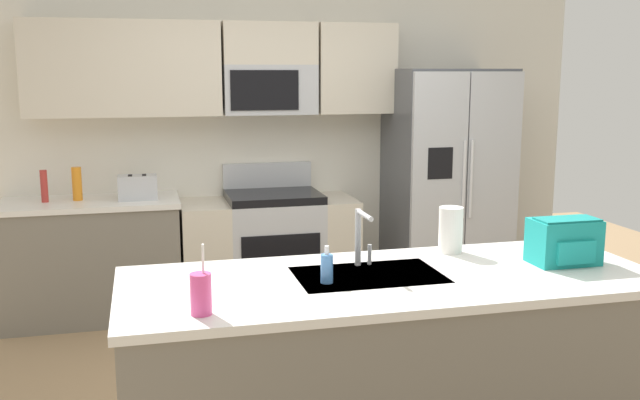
{
  "coord_description": "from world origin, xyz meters",
  "views": [
    {
      "loc": [
        -1.03,
        -3.59,
        1.84
      ],
      "look_at": [
        0.02,
        0.6,
        1.05
      ],
      "focal_mm": 39.96,
      "sensor_mm": 36.0,
      "label": 1
    }
  ],
  "objects_px": {
    "pepper_mill": "(44,186)",
    "drink_cup_pink": "(201,294)",
    "range_oven": "(269,250)",
    "toaster": "(138,187)",
    "bottle_orange": "(77,184)",
    "backpack": "(564,240)",
    "refrigerator": "(447,184)",
    "sink_faucet": "(361,233)",
    "paper_towel_roll": "(451,230)",
    "soap_dispenser": "(327,268)"
  },
  "relations": [
    {
      "from": "refrigerator",
      "to": "pepper_mill",
      "type": "distance_m",
      "value": 3.1
    },
    {
      "from": "sink_faucet",
      "to": "toaster",
      "type": "bearing_deg",
      "value": 116.0
    },
    {
      "from": "sink_faucet",
      "to": "backpack",
      "type": "height_order",
      "value": "sink_faucet"
    },
    {
      "from": "paper_towel_roll",
      "to": "backpack",
      "type": "xyz_separation_m",
      "value": [
        0.45,
        -0.34,
        -0.0
      ]
    },
    {
      "from": "bottle_orange",
      "to": "backpack",
      "type": "distance_m",
      "value": 3.44
    },
    {
      "from": "drink_cup_pink",
      "to": "backpack",
      "type": "xyz_separation_m",
      "value": [
        1.79,
        0.32,
        0.03
      ]
    },
    {
      "from": "pepper_mill",
      "to": "soap_dispenser",
      "type": "relative_size",
      "value": 1.37
    },
    {
      "from": "sink_faucet",
      "to": "drink_cup_pink",
      "type": "relative_size",
      "value": 0.99
    },
    {
      "from": "range_oven",
      "to": "paper_towel_roll",
      "type": "distance_m",
      "value": 2.21
    },
    {
      "from": "pepper_mill",
      "to": "bottle_orange",
      "type": "xyz_separation_m",
      "value": [
        0.22,
        0.02,
        0.01
      ]
    },
    {
      "from": "toaster",
      "to": "bottle_orange",
      "type": "height_order",
      "value": "bottle_orange"
    },
    {
      "from": "pepper_mill",
      "to": "bottle_orange",
      "type": "distance_m",
      "value": 0.22
    },
    {
      "from": "toaster",
      "to": "drink_cup_pink",
      "type": "bearing_deg",
      "value": -84.81
    },
    {
      "from": "refrigerator",
      "to": "drink_cup_pink",
      "type": "height_order",
      "value": "refrigerator"
    },
    {
      "from": "toaster",
      "to": "drink_cup_pink",
      "type": "height_order",
      "value": "drink_cup_pink"
    },
    {
      "from": "toaster",
      "to": "soap_dispenser",
      "type": "distance_m",
      "value": 2.5
    },
    {
      "from": "drink_cup_pink",
      "to": "sink_faucet",
      "type": "bearing_deg",
      "value": 31.99
    },
    {
      "from": "range_oven",
      "to": "backpack",
      "type": "height_order",
      "value": "backpack"
    },
    {
      "from": "toaster",
      "to": "soap_dispenser",
      "type": "xyz_separation_m",
      "value": [
        0.82,
        -2.36,
        -0.02
      ]
    },
    {
      "from": "range_oven",
      "to": "pepper_mill",
      "type": "relative_size",
      "value": 5.84
    },
    {
      "from": "backpack",
      "to": "pepper_mill",
      "type": "bearing_deg",
      "value": 138.37
    },
    {
      "from": "drink_cup_pink",
      "to": "soap_dispenser",
      "type": "relative_size",
      "value": 1.67
    },
    {
      "from": "range_oven",
      "to": "pepper_mill",
      "type": "distance_m",
      "value": 1.73
    },
    {
      "from": "refrigerator",
      "to": "paper_towel_roll",
      "type": "xyz_separation_m",
      "value": [
        -0.86,
        -1.98,
        0.09
      ]
    },
    {
      "from": "bottle_orange",
      "to": "drink_cup_pink",
      "type": "bearing_deg",
      "value": -76.19
    },
    {
      "from": "refrigerator",
      "to": "backpack",
      "type": "distance_m",
      "value": 2.36
    },
    {
      "from": "backpack",
      "to": "soap_dispenser",
      "type": "bearing_deg",
      "value": -178.71
    },
    {
      "from": "sink_faucet",
      "to": "paper_towel_roll",
      "type": "xyz_separation_m",
      "value": [
        0.54,
        0.15,
        -0.05
      ]
    },
    {
      "from": "range_oven",
      "to": "refrigerator",
      "type": "xyz_separation_m",
      "value": [
        1.46,
        -0.07,
        0.48
      ]
    },
    {
      "from": "paper_towel_roll",
      "to": "bottle_orange",
      "type": "bearing_deg",
      "value": 134.22
    },
    {
      "from": "refrigerator",
      "to": "soap_dispenser",
      "type": "relative_size",
      "value": 10.88
    },
    {
      "from": "refrigerator",
      "to": "bottle_orange",
      "type": "height_order",
      "value": "refrigerator"
    },
    {
      "from": "toaster",
      "to": "bottle_orange",
      "type": "relative_size",
      "value": 1.14
    },
    {
      "from": "bottle_orange",
      "to": "paper_towel_roll",
      "type": "bearing_deg",
      "value": -45.78
    },
    {
      "from": "pepper_mill",
      "to": "soap_dispenser",
      "type": "xyz_separation_m",
      "value": [
        1.47,
        -2.41,
        -0.05
      ]
    },
    {
      "from": "sink_faucet",
      "to": "paper_towel_roll",
      "type": "height_order",
      "value": "sink_faucet"
    },
    {
      "from": "paper_towel_roll",
      "to": "drink_cup_pink",
      "type": "bearing_deg",
      "value": -154.02
    },
    {
      "from": "toaster",
      "to": "range_oven",
      "type": "bearing_deg",
      "value": 3.05
    },
    {
      "from": "bottle_orange",
      "to": "backpack",
      "type": "relative_size",
      "value": 0.76
    },
    {
      "from": "range_oven",
      "to": "sink_faucet",
      "type": "xyz_separation_m",
      "value": [
        0.06,
        -2.2,
        0.62
      ]
    },
    {
      "from": "refrigerator",
      "to": "drink_cup_pink",
      "type": "relative_size",
      "value": 6.5
    },
    {
      "from": "drink_cup_pink",
      "to": "range_oven",
      "type": "bearing_deg",
      "value": 74.64
    },
    {
      "from": "range_oven",
      "to": "bottle_orange",
      "type": "xyz_separation_m",
      "value": [
        -1.41,
        0.02,
        0.58
      ]
    },
    {
      "from": "sink_faucet",
      "to": "paper_towel_roll",
      "type": "bearing_deg",
      "value": 15.69
    },
    {
      "from": "soap_dispenser",
      "to": "paper_towel_roll",
      "type": "xyz_separation_m",
      "value": [
        0.76,
        0.37,
        0.05
      ]
    },
    {
      "from": "pepper_mill",
      "to": "drink_cup_pink",
      "type": "distance_m",
      "value": 2.85
    },
    {
      "from": "sink_faucet",
      "to": "paper_towel_roll",
      "type": "distance_m",
      "value": 0.56
    },
    {
      "from": "range_oven",
      "to": "soap_dispenser",
      "type": "xyz_separation_m",
      "value": [
        -0.16,
        -2.42,
        0.53
      ]
    },
    {
      "from": "pepper_mill",
      "to": "drink_cup_pink",
      "type": "xyz_separation_m",
      "value": [
        0.89,
        -2.7,
        -0.03
      ]
    },
    {
      "from": "bottle_orange",
      "to": "soap_dispenser",
      "type": "relative_size",
      "value": 1.44
    }
  ]
}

